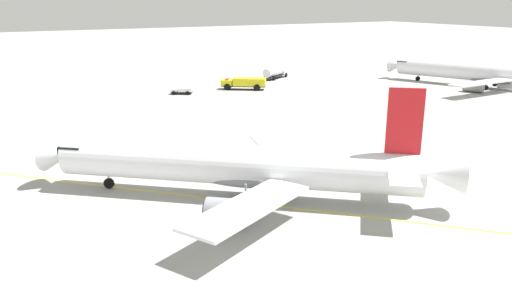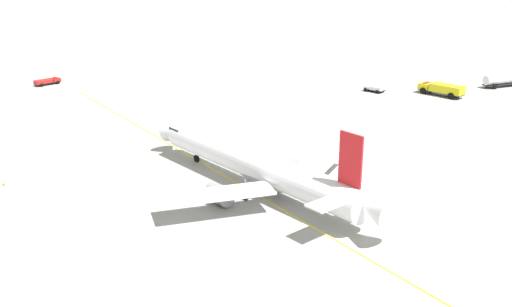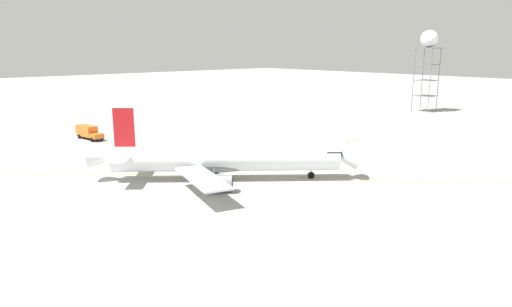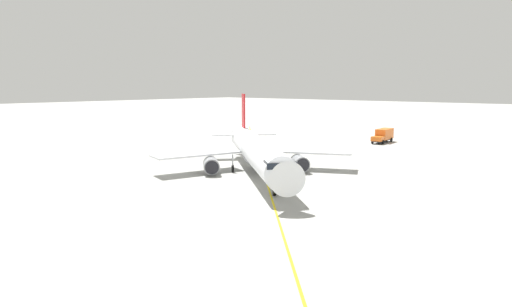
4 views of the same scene
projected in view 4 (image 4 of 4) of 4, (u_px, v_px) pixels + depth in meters
ground_plane at (259, 169)px, 71.04m from camera, size 600.00×600.00×0.00m
airliner_main at (256, 152)px, 67.34m from camera, size 30.21×34.24×11.51m
catering_truck_truck at (383, 135)px, 104.21m from camera, size 8.64×3.39×3.10m
taxiway_centreline at (262, 167)px, 73.41m from camera, size 105.65×99.29×0.01m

